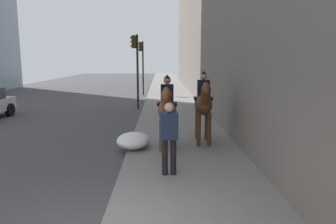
# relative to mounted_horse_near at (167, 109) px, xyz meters

# --- Properties ---
(mounted_horse_near) EXTENTS (2.15, 0.63, 2.22)m
(mounted_horse_near) POSITION_rel_mounted_horse_near_xyz_m (0.00, 0.00, 0.00)
(mounted_horse_near) COLOR brown
(mounted_horse_near) RESTS_ON sidewalk_slab
(mounted_horse_far) EXTENTS (2.15, 0.65, 2.32)m
(mounted_horse_far) POSITION_rel_mounted_horse_near_xyz_m (0.57, -1.17, 0.08)
(mounted_horse_far) COLOR #4C2B16
(mounted_horse_far) RESTS_ON sidewalk_slab
(pedestrian_greeting) EXTENTS (0.29, 0.42, 1.70)m
(pedestrian_greeting) POSITION_rel_mounted_horse_near_xyz_m (-2.22, 0.00, -0.24)
(pedestrian_greeting) COLOR black
(pedestrian_greeting) RESTS_ON sidewalk_slab
(traffic_light_near_curb) EXTENTS (0.20, 0.44, 4.16)m
(traffic_light_near_curb) POSITION_rel_mounted_horse_near_xyz_m (8.65, 1.56, 1.44)
(traffic_light_near_curb) COLOR black
(traffic_light_near_curb) RESTS_ON ground
(traffic_light_far_curb) EXTENTS (0.20, 0.44, 4.18)m
(traffic_light_far_curb) POSITION_rel_mounted_horse_near_xyz_m (15.76, 1.63, 1.45)
(traffic_light_far_curb) COLOR black
(traffic_light_far_curb) RESTS_ON ground
(snow_pile_far) EXTENTS (1.30, 1.00, 0.45)m
(snow_pile_far) POSITION_rel_mounted_horse_near_xyz_m (0.10, 1.04, -0.99)
(snow_pile_far) COLOR white
(snow_pile_far) RESTS_ON sidewalk_slab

